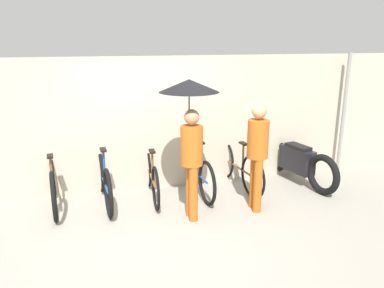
{
  "coord_description": "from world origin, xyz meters",
  "views": [
    {
      "loc": [
        -1.01,
        -4.52,
        2.57
      ],
      "look_at": [
        0.58,
        0.87,
        1.0
      ],
      "focal_mm": 35.0,
      "sensor_mm": 36.0,
      "label": 1
    }
  ],
  "objects_px": {
    "pedestrian_center": "(257,149)",
    "parked_bicycle_0": "(53,184)",
    "parked_bicycle_2": "(151,176)",
    "parked_bicycle_3": "(197,172)",
    "pedestrian_leading": "(190,116)",
    "motorcycle": "(297,162)",
    "parked_bicycle_1": "(104,180)",
    "parked_bicycle_4": "(237,166)"
  },
  "relations": [
    {
      "from": "parked_bicycle_3",
      "to": "parked_bicycle_4",
      "type": "bearing_deg",
      "value": -88.43
    },
    {
      "from": "parked_bicycle_2",
      "to": "motorcycle",
      "type": "distance_m",
      "value": 2.71
    },
    {
      "from": "parked_bicycle_0",
      "to": "parked_bicycle_2",
      "type": "distance_m",
      "value": 1.56
    },
    {
      "from": "parked_bicycle_1",
      "to": "parked_bicycle_3",
      "type": "bearing_deg",
      "value": -93.28
    },
    {
      "from": "pedestrian_leading",
      "to": "pedestrian_center",
      "type": "distance_m",
      "value": 1.17
    },
    {
      "from": "parked_bicycle_4",
      "to": "pedestrian_center",
      "type": "height_order",
      "value": "pedestrian_center"
    },
    {
      "from": "parked_bicycle_1",
      "to": "motorcycle",
      "type": "bearing_deg",
      "value": -93.76
    },
    {
      "from": "parked_bicycle_2",
      "to": "pedestrian_center",
      "type": "height_order",
      "value": "pedestrian_center"
    },
    {
      "from": "pedestrian_leading",
      "to": "pedestrian_center",
      "type": "height_order",
      "value": "pedestrian_leading"
    },
    {
      "from": "parked_bicycle_2",
      "to": "pedestrian_leading",
      "type": "bearing_deg",
      "value": -150.58
    },
    {
      "from": "motorcycle",
      "to": "parked_bicycle_3",
      "type": "bearing_deg",
      "value": 78.39
    },
    {
      "from": "parked_bicycle_3",
      "to": "pedestrian_leading",
      "type": "bearing_deg",
      "value": 154.88
    },
    {
      "from": "parked_bicycle_4",
      "to": "pedestrian_center",
      "type": "bearing_deg",
      "value": 169.37
    },
    {
      "from": "parked_bicycle_3",
      "to": "pedestrian_leading",
      "type": "distance_m",
      "value": 1.45
    },
    {
      "from": "parked_bicycle_2",
      "to": "parked_bicycle_4",
      "type": "height_order",
      "value": "parked_bicycle_2"
    },
    {
      "from": "parked_bicycle_3",
      "to": "pedestrian_leading",
      "type": "xyz_separation_m",
      "value": [
        -0.35,
        -0.82,
        1.15
      ]
    },
    {
      "from": "parked_bicycle_1",
      "to": "motorcycle",
      "type": "relative_size",
      "value": 0.9
    },
    {
      "from": "parked_bicycle_3",
      "to": "parked_bicycle_4",
      "type": "height_order",
      "value": "parked_bicycle_4"
    },
    {
      "from": "parked_bicycle_4",
      "to": "parked_bicycle_1",
      "type": "bearing_deg",
      "value": 86.05
    },
    {
      "from": "pedestrian_leading",
      "to": "pedestrian_center",
      "type": "xyz_separation_m",
      "value": [
        1.03,
        -0.08,
        -0.55
      ]
    },
    {
      "from": "parked_bicycle_0",
      "to": "parked_bicycle_3",
      "type": "xyz_separation_m",
      "value": [
        2.33,
        -0.09,
        -0.01
      ]
    },
    {
      "from": "parked_bicycle_3",
      "to": "pedestrian_center",
      "type": "height_order",
      "value": "pedestrian_center"
    },
    {
      "from": "pedestrian_leading",
      "to": "parked_bicycle_1",
      "type": "bearing_deg",
      "value": 146.69
    },
    {
      "from": "motorcycle",
      "to": "parked_bicycle_1",
      "type": "bearing_deg",
      "value": 78.78
    },
    {
      "from": "pedestrian_center",
      "to": "parked_bicycle_0",
      "type": "bearing_deg",
      "value": 168.28
    },
    {
      "from": "parked_bicycle_0",
      "to": "parked_bicycle_2",
      "type": "bearing_deg",
      "value": -95.8
    },
    {
      "from": "parked_bicycle_2",
      "to": "pedestrian_leading",
      "type": "height_order",
      "value": "pedestrian_leading"
    },
    {
      "from": "pedestrian_center",
      "to": "motorcycle",
      "type": "xyz_separation_m",
      "value": [
        1.25,
        0.85,
        -0.58
      ]
    },
    {
      "from": "parked_bicycle_2",
      "to": "pedestrian_leading",
      "type": "distance_m",
      "value": 1.51
    },
    {
      "from": "parked_bicycle_0",
      "to": "parked_bicycle_1",
      "type": "relative_size",
      "value": 0.98
    },
    {
      "from": "parked_bicycle_0",
      "to": "pedestrian_center",
      "type": "distance_m",
      "value": 3.22
    },
    {
      "from": "parked_bicycle_2",
      "to": "parked_bicycle_3",
      "type": "bearing_deg",
      "value": -90.21
    },
    {
      "from": "pedestrian_center",
      "to": "parked_bicycle_4",
      "type": "bearing_deg",
      "value": 90.6
    },
    {
      "from": "parked_bicycle_1",
      "to": "pedestrian_center",
      "type": "xyz_separation_m",
      "value": [
        2.24,
        -0.91,
        0.59
      ]
    },
    {
      "from": "parked_bicycle_2",
      "to": "pedestrian_center",
      "type": "distance_m",
      "value": 1.84
    },
    {
      "from": "parked_bicycle_1",
      "to": "parked_bicycle_2",
      "type": "bearing_deg",
      "value": -90.31
    },
    {
      "from": "parked_bicycle_2",
      "to": "parked_bicycle_3",
      "type": "distance_m",
      "value": 0.78
    },
    {
      "from": "parked_bicycle_3",
      "to": "motorcycle",
      "type": "xyz_separation_m",
      "value": [
        1.93,
        -0.04,
        0.02
      ]
    },
    {
      "from": "parked_bicycle_3",
      "to": "parked_bicycle_4",
      "type": "xyz_separation_m",
      "value": [
        0.78,
        0.05,
        0.01
      ]
    },
    {
      "from": "motorcycle",
      "to": "pedestrian_leading",
      "type": "bearing_deg",
      "value": 98.49
    },
    {
      "from": "pedestrian_center",
      "to": "parked_bicycle_2",
      "type": "bearing_deg",
      "value": 153.51
    },
    {
      "from": "parked_bicycle_0",
      "to": "pedestrian_leading",
      "type": "distance_m",
      "value": 2.46
    }
  ]
}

